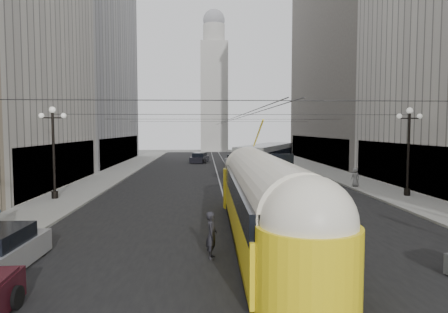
{
  "coord_description": "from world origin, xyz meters",
  "views": [
    {
      "loc": [
        -2.13,
        -10.11,
        5.01
      ],
      "look_at": [
        -1.03,
        12.6,
        3.42
      ],
      "focal_mm": 32.0,
      "sensor_mm": 36.0,
      "label": 1
    }
  ],
  "objects": [
    {
      "name": "distant_tower",
      "position": [
        0.0,
        80.0,
        14.97
      ],
      "size": [
        6.0,
        6.0,
        31.36
      ],
      "color": "#B2AFA8",
      "rests_on": "ground"
    },
    {
      "name": "building_right_far",
      "position": [
        20.0,
        48.0,
        16.31
      ],
      "size": [
        12.6,
        32.6,
        32.6
      ],
      "color": "#514C47",
      "rests_on": "ground"
    },
    {
      "name": "sidewalk_right",
      "position": [
        12.0,
        36.0,
        0.07
      ],
      "size": [
        4.0,
        72.0,
        0.15
      ],
      "primitive_type": "cube",
      "color": "gray",
      "rests_on": "ground"
    },
    {
      "name": "pedestrian_crossing_b",
      "position": [
        1.72,
        3.65,
        0.94
      ],
      "size": [
        0.97,
        1.1,
        1.89
      ],
      "primitive_type": "imported",
      "rotation": [
        0.0,
        0.0,
        -1.89
      ],
      "color": "#B7B7AB",
      "rests_on": "ground"
    },
    {
      "name": "city_bus",
      "position": [
        4.11,
        29.86,
        1.86
      ],
      "size": [
        7.76,
        13.89,
        3.4
      ],
      "color": "#AAAEAF",
      "rests_on": "ground"
    },
    {
      "name": "rail_right",
      "position": [
        0.75,
        32.5,
        0.0
      ],
      "size": [
        0.12,
        85.0,
        0.04
      ],
      "primitive_type": "cube",
      "color": "gray",
      "rests_on": "ground"
    },
    {
      "name": "pedestrian_sidewalk_right",
      "position": [
        10.5,
        22.58,
        0.93
      ],
      "size": [
        0.85,
        0.62,
        1.57
      ],
      "primitive_type": "imported",
      "rotation": [
        0.0,
        0.0,
        3.35
      ],
      "color": "slate",
      "rests_on": "sidewalk_right"
    },
    {
      "name": "lamppost_right_mid",
      "position": [
        12.6,
        18.0,
        3.74
      ],
      "size": [
        1.86,
        0.44,
        6.37
      ],
      "color": "black",
      "rests_on": "sidewalk_right"
    },
    {
      "name": "rail_left",
      "position": [
        -0.75,
        32.5,
        0.0
      ],
      "size": [
        0.12,
        85.0,
        0.04
      ],
      "primitive_type": "cube",
      "color": "gray",
      "rests_on": "ground"
    },
    {
      "name": "road",
      "position": [
        0.0,
        32.5,
        0.0
      ],
      "size": [
        20.0,
        85.0,
        0.02
      ],
      "primitive_type": "cube",
      "color": "black",
      "rests_on": "ground"
    },
    {
      "name": "lamppost_left_mid",
      "position": [
        -12.6,
        18.0,
        3.74
      ],
      "size": [
        1.86,
        0.44,
        6.37
      ],
      "color": "black",
      "rests_on": "sidewalk_left"
    },
    {
      "name": "catenary",
      "position": [
        0.12,
        31.49,
        5.88
      ],
      "size": [
        25.0,
        72.0,
        0.23
      ],
      "color": "black",
      "rests_on": "ground"
    },
    {
      "name": "sedan_dark_far",
      "position": [
        -2.89,
        48.67,
        0.67
      ],
      "size": [
        2.91,
        4.98,
        1.47
      ],
      "color": "black",
      "rests_on": "ground"
    },
    {
      "name": "building_left_far",
      "position": [
        -19.99,
        48.0,
        14.31
      ],
      "size": [
        12.6,
        28.6,
        28.6
      ],
      "color": "#999999",
      "rests_on": "ground"
    },
    {
      "name": "sedan_white_far",
      "position": [
        2.06,
        43.5,
        0.65
      ],
      "size": [
        2.84,
        4.87,
        1.44
      ],
      "color": "white",
      "rests_on": "ground"
    },
    {
      "name": "sidewalk_left",
      "position": [
        -12.0,
        36.0,
        0.07
      ],
      "size": [
        4.0,
        72.0,
        0.15
      ],
      "primitive_type": "cube",
      "color": "gray",
      "rests_on": "ground"
    },
    {
      "name": "streetcar",
      "position": [
        0.5,
        7.48,
        1.89
      ],
      "size": [
        2.96,
        17.67,
        3.87
      ],
      "color": "yellow",
      "rests_on": "ground"
    },
    {
      "name": "pedestrian_crossing_a",
      "position": [
        -1.88,
        5.0,
        0.91
      ],
      "size": [
        0.48,
        0.7,
        1.83
      ],
      "primitive_type": "imported",
      "rotation": [
        0.0,
        0.0,
        1.5
      ],
      "color": "black",
      "rests_on": "ground"
    }
  ]
}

